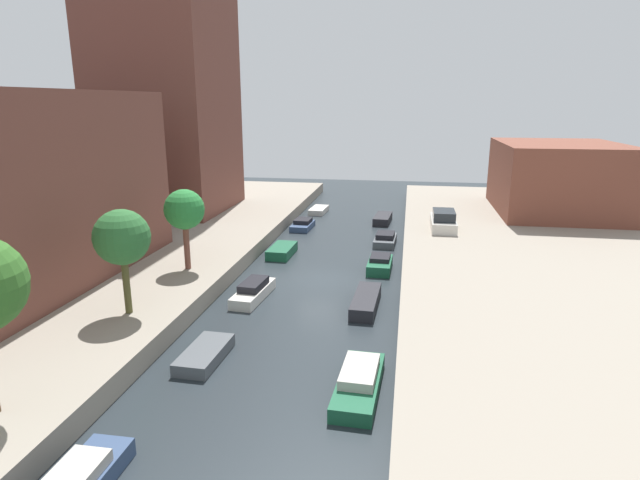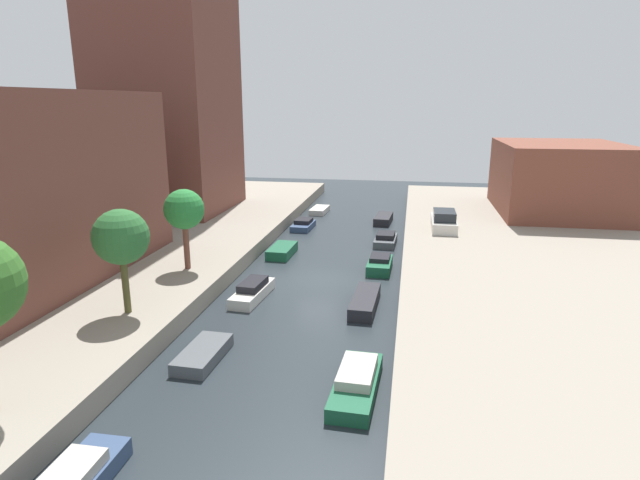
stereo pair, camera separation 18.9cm
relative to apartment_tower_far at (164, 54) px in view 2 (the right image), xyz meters
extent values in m
plane|color=#232B30|center=(16.00, -14.54, -14.47)|extent=(84.00, 84.00, 0.00)
cube|color=gray|center=(1.00, -14.54, -13.97)|extent=(20.00, 64.00, 1.00)
cube|color=gray|center=(31.00, -14.54, -13.97)|extent=(20.00, 64.00, 1.00)
cube|color=brown|center=(0.00, 0.00, 0.00)|extent=(10.00, 10.96, 26.94)
cube|color=brown|center=(34.00, 4.19, -10.44)|extent=(10.00, 12.61, 6.06)
cylinder|color=#4C4A26|center=(8.57, -23.54, -12.09)|extent=(0.32, 0.32, 2.75)
sphere|color=#2A652F|center=(8.57, -23.54, -9.83)|extent=(2.53, 2.53, 2.53)
cylinder|color=brown|center=(8.57, -16.77, -12.10)|extent=(0.34, 0.34, 2.74)
sphere|color=#277D36|center=(8.57, -16.77, -9.92)|extent=(2.31, 2.31, 2.31)
cube|color=beige|center=(23.92, -3.97, -13.07)|extent=(1.85, 4.72, 0.79)
cube|color=#1E2328|center=(23.92, -4.33, -12.33)|extent=(1.62, 2.60, 0.69)
cube|color=#B2ADA3|center=(12.57, -33.82, -13.71)|extent=(1.17, 2.14, 0.36)
cube|color=#4C5156|center=(13.04, -25.59, -14.20)|extent=(1.58, 3.33, 0.54)
cube|color=beige|center=(12.98, -18.34, -14.17)|extent=(1.57, 4.07, 0.59)
cube|color=black|center=(12.98, -18.23, -13.68)|extent=(1.24, 2.27, 0.40)
cube|color=#195638|center=(12.55, -9.89, -14.14)|extent=(1.60, 3.31, 0.66)
cube|color=#33476B|center=(12.41, -1.88, -14.22)|extent=(1.66, 3.26, 0.49)
cube|color=black|center=(12.41, -1.66, -13.81)|extent=(1.37, 1.81, 0.34)
cube|color=beige|center=(12.63, 4.93, -14.21)|extent=(1.59, 3.26, 0.52)
cube|color=#195638|center=(19.66, -27.02, -14.19)|extent=(1.70, 4.52, 0.56)
cube|color=#B2ADA3|center=(19.66, -26.80, -13.72)|extent=(1.39, 2.50, 0.38)
cube|color=#232328|center=(19.21, -18.59, -14.13)|extent=(1.38, 4.34, 0.68)
cube|color=#195638|center=(19.57, -12.18, -14.14)|extent=(1.53, 3.19, 0.66)
cube|color=black|center=(19.57, -11.93, -13.67)|extent=(1.28, 1.76, 0.27)
cube|color=#4C5156|center=(19.59, -5.66, -14.20)|extent=(1.68, 3.38, 0.54)
cube|color=black|center=(19.59, -5.70, -13.75)|extent=(1.39, 1.88, 0.36)
cube|color=#232328|center=(19.01, 1.73, -14.13)|extent=(1.59, 3.78, 0.67)
camera|label=1|loc=(21.18, -44.56, -3.92)|focal=29.51mm
camera|label=2|loc=(21.37, -44.53, -3.92)|focal=29.51mm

